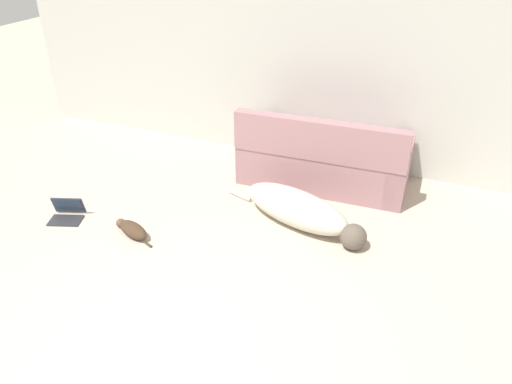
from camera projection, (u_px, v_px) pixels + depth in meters
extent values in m
plane|color=#BCB29E|center=(139.00, 378.00, 3.36)|extent=(20.00, 20.00, 0.00)
cube|color=beige|center=(310.00, 61.00, 5.74)|extent=(7.81, 0.06, 2.44)
cube|color=#A3757A|center=(324.00, 164.00, 5.67)|extent=(1.88, 0.87, 0.45)
cube|color=#A3757A|center=(319.00, 140.00, 5.18)|extent=(1.85, 0.20, 0.43)
cube|color=#A3757A|center=(399.00, 170.00, 5.39)|extent=(0.23, 0.82, 0.59)
cube|color=#A3757A|center=(256.00, 148.00, 5.89)|extent=(0.23, 0.82, 0.59)
ellipsoid|color=beige|center=(296.00, 208.00, 4.95)|extent=(1.28, 0.80, 0.34)
sphere|color=brown|center=(353.00, 237.00, 4.59)|extent=(0.31, 0.31, 0.25)
cylinder|color=beige|center=(241.00, 195.00, 5.45)|extent=(0.30, 0.15, 0.05)
ellipsoid|color=#473323|center=(133.00, 230.00, 4.79)|extent=(0.42, 0.29, 0.13)
sphere|color=brown|center=(121.00, 223.00, 4.94)|extent=(0.12, 0.12, 0.09)
cylinder|color=#473323|center=(148.00, 245.00, 4.68)|extent=(0.10, 0.06, 0.02)
cube|color=#2D2D33|center=(66.00, 221.00, 5.05)|extent=(0.37, 0.30, 0.02)
cube|color=#2D2D33|center=(69.00, 205.00, 5.11)|extent=(0.33, 0.18, 0.20)
cube|color=#23334C|center=(68.00, 206.00, 5.10)|extent=(0.30, 0.16, 0.17)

